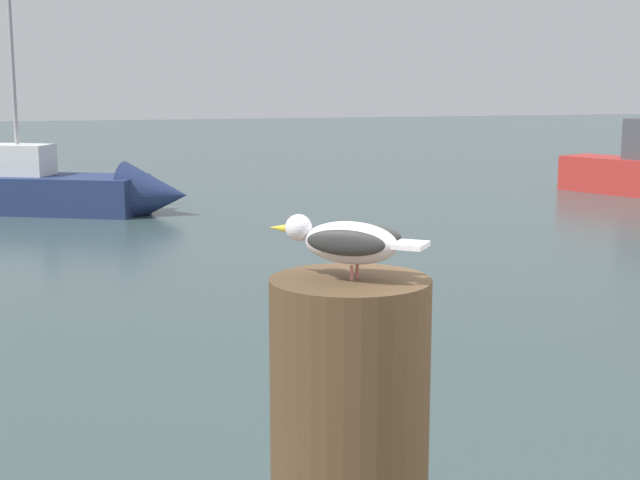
% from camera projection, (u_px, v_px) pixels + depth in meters
% --- Properties ---
extents(mooring_post, '(0.38, 0.38, 0.90)m').
position_uv_depth(mooring_post, '(349.00, 460.00, 2.21)').
color(mooring_post, '#4C3823').
rests_on(mooring_post, harbor_quay).
extents(seagull, '(0.33, 0.29, 0.14)m').
position_uv_depth(seagull, '(348.00, 241.00, 2.12)').
color(seagull, '#C66B60').
rests_on(seagull, mooring_post).
extents(boat_navy, '(5.68, 3.72, 4.61)m').
position_uv_depth(boat_navy, '(59.00, 191.00, 17.97)').
color(boat_navy, navy).
rests_on(boat_navy, ground_plane).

